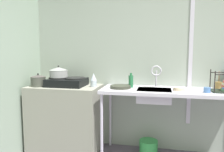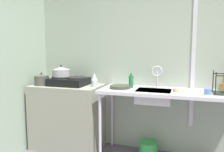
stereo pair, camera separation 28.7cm
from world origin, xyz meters
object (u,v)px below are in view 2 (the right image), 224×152
Objects in this scene: pot_beside_stove at (42,80)px; pot_on_left_burner at (61,72)px; bottle_by_sink at (131,81)px; sink_basin at (153,96)px; frying_pan at (120,87)px; faucet at (157,73)px; small_bowl_on_drainboard at (179,90)px; bucket_on_floor at (149,149)px; stove at (69,81)px; cup_by_rack at (208,92)px; utensil_jar at (223,87)px; percolator at (94,80)px.

pot_on_left_burner is at bearing 24.74° from pot_beside_stove.
pot_beside_stove is at bearing -171.50° from bottle_by_sink.
sink_basin is 1.56× the size of frying_pan.
faucet is at bearing 8.73° from bottle_by_sink.
bucket_on_floor is (-0.36, 0.10, -0.82)m from small_bowl_on_drainboard.
stove reaches higher than cup_by_rack.
sink_basin is at bearing -1.12° from pot_on_left_burner.
faucet is at bearing 159.29° from cup_by_rack.
utensil_jar is (2.08, 0.22, -0.14)m from pot_on_left_burner.
small_bowl_on_drainboard is at bearing -29.05° from faucet.
bottle_by_sink is (-0.60, 0.11, 0.06)m from small_bowl_on_drainboard.
bottle_by_sink is (0.49, 0.05, -0.01)m from percolator.
bottle_by_sink is at bearing 179.22° from bucket_on_floor.
utensil_jar is (1.96, 0.22, -0.01)m from stove.
pot_beside_stove is 0.48× the size of sink_basin.
pot_beside_stove is 1.72m from bucket_on_floor.
bucket_on_floor is (-0.66, 0.17, -0.83)m from cup_by_rack.
bottle_by_sink is at bearing -172.37° from utensil_jar.
pot_beside_stove is at bearing -155.26° from pot_on_left_burner.
faucet is 1.52× the size of bottle_by_sink.
utensil_jar is (0.78, 0.10, -0.15)m from faucet.
small_bowl_on_drainboard is at bearing -10.01° from bottle_by_sink.
pot_on_left_burner reaches higher than percolator.
faucet reaches higher than sink_basin.
small_bowl_on_drainboard is at bearing 168.01° from cup_by_rack.
utensil_jar reaches higher than bottle_by_sink.
faucet reaches higher than bottle_by_sink.
small_bowl_on_drainboard is at bearing -1.02° from frying_pan.
pot_on_left_burner is 1.59m from small_bowl_on_drainboard.
pot_beside_stove reaches higher than small_bowl_on_drainboard.
stove is at bearing -174.21° from faucet.
pot_beside_stove is 1.09× the size of percolator.
bottle_by_sink is at bearing 6.25° from percolator.
stove is 1.47m from small_bowl_on_drainboard.
utensil_jar is (1.10, 0.15, -0.04)m from bottle_by_sink.
pot_beside_stove is 0.82× the size of bucket_on_floor.
faucet is 0.64m from cup_by_rack.
small_bowl_on_drainboard is at bearing -16.00° from bucket_on_floor.
bottle_by_sink is at bearing 4.68° from stove.
bucket_on_floor is (1.11, 0.07, -0.86)m from stove.
faucet reaches higher than small_bowl_on_drainboard.
frying_pan reaches higher than bucket_on_floor.
utensil_jar is (1.59, 0.20, -0.04)m from percolator.
bottle_by_sink is (-0.32, -0.05, -0.11)m from faucet.
stove is 2.74× the size of percolator.
frying_pan is 1.24m from utensil_jar.
small_bowl_on_drainboard is (0.72, -0.01, 0.00)m from frying_pan.
stove reaches higher than frying_pan.
faucet reaches higher than pot_on_left_burner.
pot_on_left_burner is 1.31m from sink_basin.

